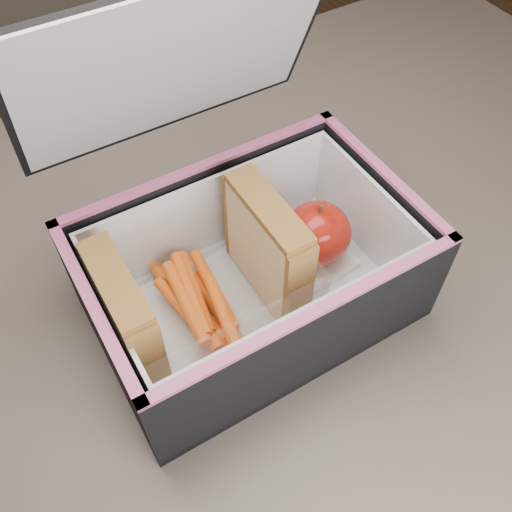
{
  "coord_description": "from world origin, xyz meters",
  "views": [
    {
      "loc": [
        -0.2,
        -0.3,
        1.24
      ],
      "look_at": [
        -0.04,
        -0.02,
        0.81
      ],
      "focal_mm": 40.0,
      "sensor_mm": 36.0,
      "label": 1
    }
  ],
  "objects": [
    {
      "name": "paper_napkin",
      "position": [
        0.03,
        -0.02,
        0.77
      ],
      "size": [
        0.08,
        0.08,
        0.01
      ],
      "primitive_type": "cube",
      "rotation": [
        0.0,
        0.0,
        0.09
      ],
      "color": "white",
      "rests_on": "lunch_bag"
    },
    {
      "name": "ground",
      "position": [
        0.0,
        0.0,
        0.0
      ],
      "size": [
        4.0,
        4.0,
        0.0
      ],
      "primitive_type": "plane",
      "color": "brown",
      "rests_on": "ground"
    },
    {
      "name": "kitchen_table",
      "position": [
        0.0,
        0.0,
        0.66
      ],
      "size": [
        1.2,
        0.8,
        0.75
      ],
      "color": "brown",
      "rests_on": "ground"
    },
    {
      "name": "red_apple",
      "position": [
        0.04,
        -0.02,
        0.8
      ],
      "size": [
        0.08,
        0.08,
        0.07
      ],
      "rotation": [
        0.0,
        0.0,
        0.13
      ],
      "color": "maroon",
      "rests_on": "paper_napkin"
    },
    {
      "name": "plastic_tub",
      "position": [
        -0.1,
        -0.02,
        0.8
      ],
      "size": [
        0.19,
        0.13,
        0.08
      ],
      "primitive_type": null,
      "color": "white",
      "rests_on": "lunch_bag"
    },
    {
      "name": "lunch_bag",
      "position": [
        -0.05,
        -0.03,
        0.82
      ],
      "size": [
        0.3,
        0.28,
        0.29
      ],
      "color": "black",
      "rests_on": "kitchen_table"
    },
    {
      "name": "sandwich_right",
      "position": [
        -0.03,
        -0.02,
        0.82
      ],
      "size": [
        0.03,
        0.11,
        0.12
      ],
      "color": "beige",
      "rests_on": "plastic_tub"
    },
    {
      "name": "carrot_sticks",
      "position": [
        -0.1,
        -0.02,
        0.78
      ],
      "size": [
        0.06,
        0.16,
        0.03
      ],
      "color": "#D4590F",
      "rests_on": "plastic_tub"
    },
    {
      "name": "sandwich_left",
      "position": [
        -0.17,
        -0.02,
        0.82
      ],
      "size": [
        0.03,
        0.1,
        0.11
      ],
      "color": "beige",
      "rests_on": "plastic_tub"
    }
  ]
}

